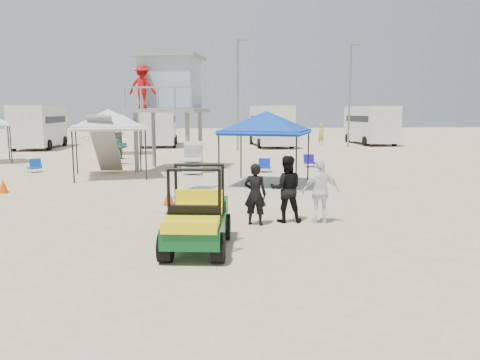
{
  "coord_description": "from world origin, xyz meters",
  "views": [
    {
      "loc": [
        -0.67,
        -7.54,
        2.88
      ],
      "look_at": [
        0.5,
        3.0,
        1.3
      ],
      "focal_mm": 35.0,
      "sensor_mm": 36.0,
      "label": 1
    }
  ],
  "objects": [
    {
      "name": "ground",
      "position": [
        0.0,
        0.0,
        0.0
      ],
      "size": [
        140.0,
        140.0,
        0.0
      ],
      "primitive_type": "plane",
      "color": "beige",
      "rests_on": "ground"
    },
    {
      "name": "utility_cart",
      "position": [
        -0.53,
        1.91,
        0.81
      ],
      "size": [
        1.47,
        2.43,
        1.74
      ],
      "color": "#0B471D",
      "rests_on": "ground"
    },
    {
      "name": "surf_trailer",
      "position": [
        -0.53,
        4.25,
        0.75
      ],
      "size": [
        1.41,
        2.25,
        1.85
      ],
      "color": "black",
      "rests_on": "ground"
    },
    {
      "name": "man_left",
      "position": [
        0.99,
        3.95,
        0.79
      ],
      "size": [
        0.67,
        0.56,
        1.58
      ],
      "primitive_type": "imported",
      "rotation": [
        0.0,
        0.0,
        2.77
      ],
      "color": "black",
      "rests_on": "ground"
    },
    {
      "name": "man_mid",
      "position": [
        1.84,
        4.2,
        0.87
      ],
      "size": [
        0.91,
        0.74,
        1.73
      ],
      "primitive_type": "imported",
      "rotation": [
        0.0,
        0.0,
        3.03
      ],
      "color": "black",
      "rests_on": "ground"
    },
    {
      "name": "man_right",
      "position": [
        2.69,
        3.95,
        0.83
      ],
      "size": [
        0.97,
        0.41,
        1.65
      ],
      "primitive_type": "imported",
      "rotation": [
        0.0,
        0.0,
        3.15
      ],
      "color": "white",
      "rests_on": "ground"
    },
    {
      "name": "lifeguard_tower",
      "position": [
        -1.66,
        15.53,
        3.99
      ],
      "size": [
        4.1,
        4.1,
        5.36
      ],
      "color": "gray",
      "rests_on": "ground"
    },
    {
      "name": "canopy_blue",
      "position": [
        2.33,
        10.33,
        2.72
      ],
      "size": [
        3.98,
        3.98,
        3.27
      ],
      "color": "black",
      "rests_on": "ground"
    },
    {
      "name": "canopy_white_a",
      "position": [
        -4.1,
        13.34,
        2.8
      ],
      "size": [
        3.51,
        3.51,
        3.35
      ],
      "color": "black",
      "rests_on": "ground"
    },
    {
      "name": "canopy_white_c",
      "position": [
        -5.04,
        24.58,
        2.47
      ],
      "size": [
        2.89,
        2.89,
        3.02
      ],
      "color": "black",
      "rests_on": "ground"
    },
    {
      "name": "umbrella_a",
      "position": [
        -4.65,
        17.76,
        0.92
      ],
      "size": [
        2.6,
        2.62,
        1.84
      ],
      "primitive_type": "imported",
      "rotation": [
        0.0,
        0.0,
        -0.36
      ],
      "color": "red",
      "rests_on": "ground"
    },
    {
      "name": "umbrella_b",
      "position": [
        -6.14,
        19.15,
        0.78
      ],
      "size": [
        2.11,
        2.13,
        1.57
      ],
      "primitive_type": "imported",
      "rotation": [
        0.0,
        0.0,
        0.27
      ],
      "color": "yellow",
      "rests_on": "ground"
    },
    {
      "name": "cone_near",
      "position": [
        -1.3,
        6.78,
        0.25
      ],
      "size": [
        0.34,
        0.34,
        0.5
      ],
      "primitive_type": "cone",
      "color": "#D54006",
      "rests_on": "ground"
    },
    {
      "name": "cone_far",
      "position": [
        -7.18,
        9.53,
        0.25
      ],
      "size": [
        0.34,
        0.34,
        0.5
      ],
      "primitive_type": "cone",
      "color": "#F34907",
      "rests_on": "ground"
    },
    {
      "name": "beach_chair_a",
      "position": [
        -7.88,
        15.3,
        0.31
      ],
      "size": [
        0.73,
        0.84,
        0.64
      ],
      "color": "#1042AD",
      "rests_on": "ground"
    },
    {
      "name": "beach_chair_b",
      "position": [
        2.93,
        14.2,
        0.31
      ],
      "size": [
        0.63,
        0.68,
        0.64
      ],
      "color": "#0F24A7",
      "rests_on": "ground"
    },
    {
      "name": "beach_chair_c",
      "position": [
        5.55,
        15.95,
        0.31
      ],
      "size": [
        0.59,
        0.63,
        0.64
      ],
      "color": "#1A0E98",
      "rests_on": "ground"
    },
    {
      "name": "rv_far_left",
      "position": [
        -12.0,
        29.99,
        1.8
      ],
      "size": [
        2.64,
        6.8,
        3.25
      ],
      "color": "silver",
      "rests_on": "ground"
    },
    {
      "name": "rv_mid_left",
      "position": [
        -3.0,
        31.49,
        1.8
      ],
      "size": [
        2.65,
        6.5,
        3.25
      ],
      "color": "silver",
      "rests_on": "ground"
    },
    {
      "name": "rv_mid_right",
      "position": [
        6.0,
        29.99,
        1.8
      ],
      "size": [
        2.64,
        7.0,
        3.25
      ],
      "color": "silver",
      "rests_on": "ground"
    },
    {
      "name": "rv_far_right",
      "position": [
        15.0,
        31.49,
        1.8
      ],
      "size": [
        2.64,
        6.6,
        3.25
      ],
      "color": "silver",
      "rests_on": "ground"
    },
    {
      "name": "light_pole_left",
      "position": [
        3.0,
        27.0,
        4.0
      ],
      "size": [
        0.14,
        0.14,
        8.0
      ],
      "primitive_type": "cylinder",
      "color": "slate",
      "rests_on": "ground"
    },
    {
      "name": "light_pole_right",
      "position": [
        12.0,
        28.5,
        4.0
      ],
      "size": [
        0.14,
        0.14,
        8.0
      ],
      "primitive_type": "cylinder",
      "color": "slate",
      "rests_on": "ground"
    },
    {
      "name": "distant_beachgoers",
      "position": [
        -1.99,
        21.17,
        0.88
      ],
      "size": [
        16.27,
        13.01,
        1.83
      ],
      "color": "teal",
      "rests_on": "ground"
    }
  ]
}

